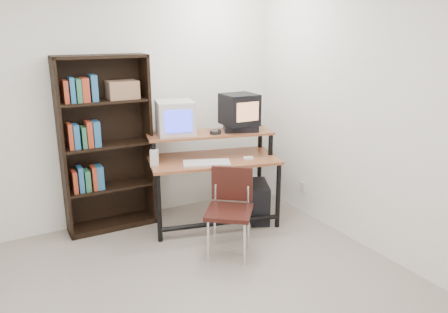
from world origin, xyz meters
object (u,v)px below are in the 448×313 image
pc_tower (258,201)px  bookshelf (105,143)px  crt_monitor (175,118)px  computer_desk (213,161)px  school_chair (230,203)px  crt_tv (239,109)px

pc_tower → bookshelf: size_ratio=0.25×
crt_monitor → pc_tower: (0.78, -0.43, -0.94)m
computer_desk → school_chair: 0.73m
school_chair → bookshelf: bearing=164.8°
computer_desk → crt_monitor: 0.60m
computer_desk → bookshelf: bearing=170.1°
bookshelf → crt_tv: bearing=-15.4°
bookshelf → pc_tower: bearing=-22.1°
computer_desk → school_chair: bearing=-91.0°
pc_tower → computer_desk: bearing=-176.8°
crt_monitor → pc_tower: 1.29m
computer_desk → crt_tv: size_ratio=4.10×
pc_tower → school_chair: size_ratio=0.56×
crt_monitor → school_chair: bearing=-68.2°
crt_tv → bookshelf: (-1.36, 0.40, -0.29)m
crt_monitor → school_chair: 1.14m
crt_monitor → school_chair: size_ratio=0.56×
computer_desk → crt_tv: crt_tv is taller
crt_monitor → crt_tv: 0.70m
computer_desk → pc_tower: computer_desk is taller
crt_tv → school_chair: size_ratio=0.44×
pc_tower → bookshelf: bookshelf is taller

